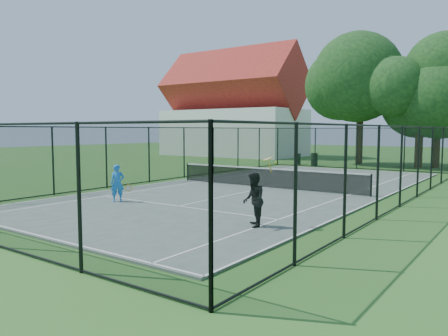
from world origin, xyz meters
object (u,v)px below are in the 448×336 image
Objects in this scene: trash_bin_left at (297,159)px; trash_bin_right at (314,159)px; player_blue at (118,183)px; player_black at (254,200)px; tennis_net at (267,177)px.

trash_bin_right reaches higher than trash_bin_left.
player_black is (6.64, -0.72, 0.07)m from player_blue.
tennis_net is at bearing -69.41° from trash_bin_left.
trash_bin_right is at bearing -13.68° from trash_bin_left.
player_black is at bearing -66.93° from trash_bin_left.
trash_bin_left is (-5.40, 14.39, -0.12)m from tennis_net.
player_black is (4.00, -7.70, 0.27)m from tennis_net.
player_blue is 0.71× the size of player_black.
trash_bin_left is 0.89× the size of trash_bin_right.
trash_bin_left is at bearing 97.37° from player_blue.
trash_bin_right is at bearing 109.64° from player_black.
tennis_net is 15.37m from trash_bin_left.
trash_bin_right is (1.67, -0.41, 0.06)m from trash_bin_left.
tennis_net is 14.47m from trash_bin_right.
player_black is (9.40, -22.08, 0.39)m from trash_bin_left.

